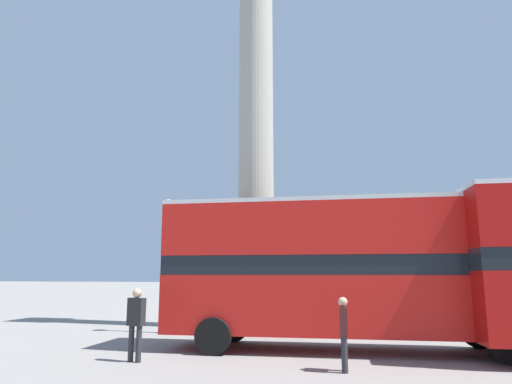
{
  "coord_description": "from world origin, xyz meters",
  "views": [
    {
      "loc": [
        4.22,
        -18.77,
        2.17
      ],
      "look_at": [
        0.0,
        0.0,
        5.64
      ],
      "focal_mm": 32.0,
      "sensor_mm": 36.0,
      "label": 1
    }
  ],
  "objects_px": {
    "pedestrian_near_lamp": "(344,330)",
    "pedestrian_by_plinth": "(136,319)",
    "bus_a": "(349,267)",
    "equestrian_statue": "(510,288)",
    "street_lamp": "(167,249)",
    "monument_column": "(256,183)"
  },
  "relations": [
    {
      "from": "street_lamp",
      "to": "pedestrian_near_lamp",
      "type": "xyz_separation_m",
      "value": [
        6.82,
        -5.53,
        -2.2
      ]
    },
    {
      "from": "pedestrian_by_plinth",
      "to": "equestrian_statue",
      "type": "bearing_deg",
      "value": 62.0
    },
    {
      "from": "equestrian_statue",
      "to": "pedestrian_by_plinth",
      "type": "xyz_separation_m",
      "value": [
        -12.47,
        -12.93,
        -0.49
      ]
    },
    {
      "from": "monument_column",
      "to": "equestrian_statue",
      "type": "height_order",
      "value": "monument_column"
    },
    {
      "from": "monument_column",
      "to": "bus_a",
      "type": "height_order",
      "value": "monument_column"
    },
    {
      "from": "bus_a",
      "to": "pedestrian_by_plinth",
      "type": "bearing_deg",
      "value": -155.23
    },
    {
      "from": "pedestrian_near_lamp",
      "to": "pedestrian_by_plinth",
      "type": "xyz_separation_m",
      "value": [
        -5.19,
        0.06,
        0.12
      ]
    },
    {
      "from": "bus_a",
      "to": "equestrian_statue",
      "type": "xyz_separation_m",
      "value": [
        7.16,
        10.16,
        -0.86
      ]
    },
    {
      "from": "bus_a",
      "to": "pedestrian_near_lamp",
      "type": "xyz_separation_m",
      "value": [
        -0.11,
        -2.83,
        -1.47
      ]
    },
    {
      "from": "pedestrian_near_lamp",
      "to": "pedestrian_by_plinth",
      "type": "relative_size",
      "value": 0.91
    },
    {
      "from": "monument_column",
      "to": "pedestrian_near_lamp",
      "type": "xyz_separation_m",
      "value": [
        3.81,
        -7.82,
        -5.14
      ]
    },
    {
      "from": "monument_column",
      "to": "pedestrian_near_lamp",
      "type": "height_order",
      "value": "monument_column"
    },
    {
      "from": "monument_column",
      "to": "bus_a",
      "type": "bearing_deg",
      "value": -51.85
    },
    {
      "from": "bus_a",
      "to": "pedestrian_by_plinth",
      "type": "relative_size",
      "value": 5.98
    },
    {
      "from": "equestrian_statue",
      "to": "pedestrian_near_lamp",
      "type": "relative_size",
      "value": 3.5
    },
    {
      "from": "monument_column",
      "to": "street_lamp",
      "type": "height_order",
      "value": "monument_column"
    },
    {
      "from": "street_lamp",
      "to": "pedestrian_near_lamp",
      "type": "bearing_deg",
      "value": -39.02
    },
    {
      "from": "street_lamp",
      "to": "equestrian_statue",
      "type": "bearing_deg",
      "value": 27.91
    },
    {
      "from": "equestrian_statue",
      "to": "pedestrian_by_plinth",
      "type": "relative_size",
      "value": 3.19
    },
    {
      "from": "monument_column",
      "to": "pedestrian_by_plinth",
      "type": "distance_m",
      "value": 9.34
    },
    {
      "from": "equestrian_statue",
      "to": "street_lamp",
      "type": "bearing_deg",
      "value": -132.45
    },
    {
      "from": "pedestrian_near_lamp",
      "to": "pedestrian_by_plinth",
      "type": "distance_m",
      "value": 5.19
    }
  ]
}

